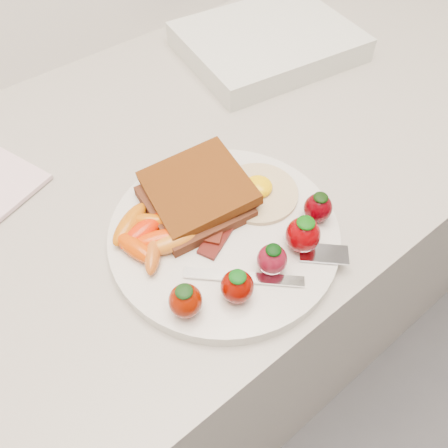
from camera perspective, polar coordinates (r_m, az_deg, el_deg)
counter at (r=0.97m, az=-7.01°, el=-12.43°), size 2.00×0.60×0.90m
plate at (r=0.52m, az=-0.00°, el=-1.28°), size 0.27×0.27×0.02m
toast_lower at (r=0.53m, az=-3.85°, el=2.79°), size 0.12×0.12×0.01m
toast_upper at (r=0.52m, az=-3.48°, el=4.81°), size 0.13×0.13×0.03m
fried_egg at (r=0.54m, az=4.49°, el=4.31°), size 0.12×0.12×0.02m
bacon_strips at (r=0.51m, az=-0.00°, el=0.62°), size 0.10×0.08×0.01m
baby_carrots at (r=0.50m, az=-9.90°, el=-1.62°), size 0.09×0.10×0.02m
strawberries at (r=0.47m, az=5.72°, el=-4.03°), size 0.22×0.06×0.05m
fork at (r=0.48m, az=7.44°, el=-5.48°), size 0.17×0.11×0.00m
appliance at (r=0.82m, az=5.75°, el=22.59°), size 0.31×0.26×0.04m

